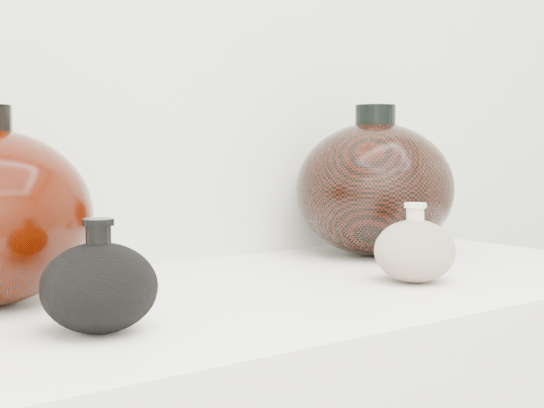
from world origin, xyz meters
TOP-DOWN VIEW (x-y plane):
  - black_gourd_vase at (-0.23, 0.86)m, footprint 0.14×0.14m
  - cream_gourd_vase at (0.20, 0.86)m, footprint 0.12×0.12m
  - right_round_pot at (0.33, 1.07)m, footprint 0.26×0.26m

SIDE VIEW (x-z plane):
  - cream_gourd_vase at x=0.20m, z-range 0.89..0.99m
  - black_gourd_vase at x=-0.23m, z-range 0.89..1.00m
  - right_round_pot at x=0.33m, z-range 0.89..1.13m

